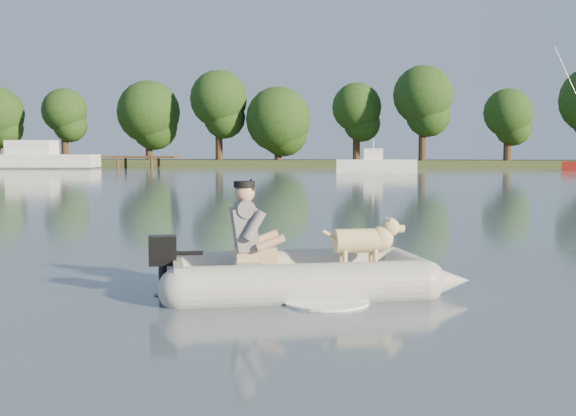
% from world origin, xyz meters
% --- Properties ---
extents(water, '(160.00, 160.00, 0.00)m').
position_xyz_m(water, '(0.00, 0.00, 0.00)').
color(water, slate).
rests_on(water, ground).
extents(shore_bank, '(160.00, 12.00, 0.70)m').
position_xyz_m(shore_bank, '(0.00, 62.00, 0.25)').
color(shore_bank, '#47512D').
rests_on(shore_bank, water).
extents(dock, '(18.00, 2.00, 1.04)m').
position_xyz_m(dock, '(-26.00, 52.00, 0.52)').
color(dock, '#4C331E').
rests_on(dock, water).
extents(treeline, '(75.85, 7.35, 9.27)m').
position_xyz_m(treeline, '(1.46, 61.10, 5.39)').
color(treeline, '#332316').
rests_on(treeline, shore_bank).
extents(dinghy, '(5.32, 4.70, 1.27)m').
position_xyz_m(dinghy, '(0.50, 0.31, 0.53)').
color(dinghy, '#9D9D98').
rests_on(dinghy, water).
extents(man, '(0.80, 0.74, 0.98)m').
position_xyz_m(man, '(-0.11, 0.15, 0.70)').
color(man, slate).
rests_on(man, dinghy).
extents(dog, '(0.90, 0.55, 0.56)m').
position_xyz_m(dog, '(1.04, 0.54, 0.47)').
color(dog, tan).
rests_on(dog, dinghy).
extents(outboard_motor, '(0.44, 0.37, 0.71)m').
position_xyz_m(outboard_motor, '(-0.93, -0.17, 0.28)').
color(outboard_motor, black).
rests_on(outboard_motor, dinghy).
extents(cabin_cruiser, '(9.30, 4.21, 2.78)m').
position_xyz_m(cabin_cruiser, '(-27.58, 49.17, 1.18)').
color(cabin_cruiser, white).
rests_on(cabin_cruiser, water).
extents(motorboat, '(5.83, 2.49, 2.42)m').
position_xyz_m(motorboat, '(0.01, 43.61, 1.10)').
color(motorboat, white).
rests_on(motorboat, water).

